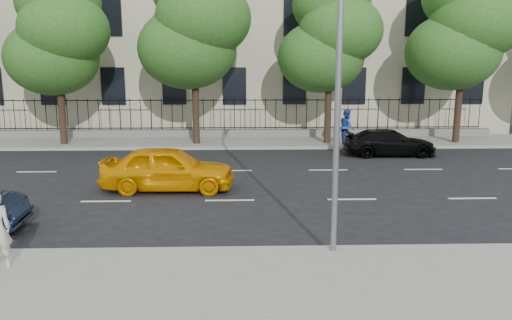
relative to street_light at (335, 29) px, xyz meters
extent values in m
plane|color=black|center=(-2.50, 1.77, -5.15)|extent=(120.00, 120.00, 0.00)
cube|color=gray|center=(-2.50, -2.23, -5.07)|extent=(60.00, 4.00, 0.15)
cube|color=gray|center=(-2.50, 15.77, -5.07)|extent=(60.00, 4.00, 0.15)
cube|color=slate|center=(-2.50, 17.47, -4.80)|extent=(30.00, 0.50, 0.40)
cube|color=black|center=(-2.50, 17.47, -4.50)|extent=(28.80, 0.05, 0.05)
cube|color=black|center=(-2.50, 17.47, -2.90)|extent=(28.80, 0.05, 0.05)
cylinder|color=slate|center=(0.00, -0.53, -1.00)|extent=(0.14, 0.14, 8.00)
cylinder|color=#382619|center=(-11.50, 14.97, -3.51)|extent=(0.36, 0.36, 2.97)
ellipsoid|color=#22531B|center=(-11.90, 15.27, -0.52)|extent=(4.75, 4.75, 3.90)
ellipsoid|color=#22531B|center=(-11.00, 14.77, 0.85)|extent=(4.50, 4.50, 3.70)
ellipsoid|color=#22531B|center=(-11.40, 15.37, 2.23)|extent=(4.25, 4.25, 3.50)
cylinder|color=#382619|center=(-4.50, 14.97, -3.34)|extent=(0.36, 0.36, 3.32)
ellipsoid|color=#22531B|center=(-4.90, 15.27, -0.05)|extent=(5.13, 5.13, 4.21)
ellipsoid|color=#22531B|center=(-4.00, 14.77, 1.43)|extent=(4.86, 4.86, 4.00)
cylinder|color=#382619|center=(2.50, 14.97, -3.46)|extent=(0.36, 0.36, 3.08)
ellipsoid|color=#22531B|center=(2.10, 15.27, -0.48)|extent=(4.56, 4.56, 3.74)
ellipsoid|color=#22531B|center=(3.00, 14.77, 0.84)|extent=(4.32, 4.32, 3.55)
ellipsoid|color=#22531B|center=(2.60, 15.37, 2.16)|extent=(4.08, 4.08, 3.36)
cylinder|color=#382619|center=(9.50, 14.97, -3.39)|extent=(0.36, 0.36, 3.22)
ellipsoid|color=#22531B|center=(9.10, 15.27, -0.22)|extent=(4.94, 4.94, 4.06)
ellipsoid|color=#22531B|center=(10.00, 14.77, 1.21)|extent=(4.68, 4.68, 3.85)
imported|color=orange|center=(-4.67, 5.66, -4.37)|extent=(4.63, 1.94, 1.56)
imported|color=black|center=(4.98, 11.95, -4.52)|extent=(4.38, 1.82, 1.26)
imported|color=#213F98|center=(3.40, 14.27, -4.07)|extent=(0.72, 0.92, 1.87)
camera|label=1|loc=(-2.11, -11.40, -0.71)|focal=35.00mm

